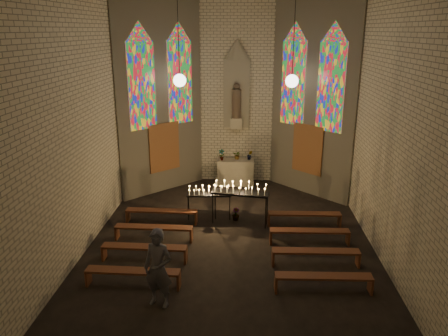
% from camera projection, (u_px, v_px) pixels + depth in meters
% --- Properties ---
extents(floor, '(12.00, 12.00, 0.00)m').
position_uv_depth(floor, '(230.00, 250.00, 12.12)').
color(floor, black).
rests_on(floor, ground).
extents(room, '(8.22, 12.43, 7.00)m').
position_uv_depth(room, '(235.00, 98.00, 14.20)').
color(room, beige).
rests_on(room, ground).
extents(altar, '(1.40, 0.60, 1.00)m').
position_uv_depth(altar, '(236.00, 172.00, 17.15)').
color(altar, beige).
rests_on(altar, ground).
extents(flower_vase_left, '(0.25, 0.18, 0.45)m').
position_uv_depth(flower_vase_left, '(222.00, 155.00, 16.90)').
color(flower_vase_left, '#4C723F').
rests_on(flower_vase_left, altar).
extents(flower_vase_center, '(0.39, 0.37, 0.34)m').
position_uv_depth(flower_vase_center, '(237.00, 155.00, 17.04)').
color(flower_vase_center, '#4C723F').
rests_on(flower_vase_center, altar).
extents(flower_vase_right, '(0.21, 0.17, 0.37)m').
position_uv_depth(flower_vase_right, '(250.00, 155.00, 17.00)').
color(flower_vase_right, '#4C723F').
rests_on(flower_vase_right, altar).
extents(aisle_flower_pot, '(0.24, 0.24, 0.41)m').
position_uv_depth(aisle_flower_pot, '(236.00, 214.00, 13.98)').
color(aisle_flower_pot, '#4C723F').
rests_on(aisle_flower_pot, ground).
extents(votive_stand_left, '(1.43, 0.41, 1.04)m').
position_uv_depth(votive_stand_left, '(209.00, 192.00, 13.91)').
color(votive_stand_left, black).
rests_on(votive_stand_left, ground).
extents(votive_stand_right, '(1.83, 0.74, 1.31)m').
position_uv_depth(votive_stand_right, '(240.00, 190.00, 13.45)').
color(votive_stand_right, black).
rests_on(votive_stand_right, ground).
extents(pew_left_0, '(2.25, 0.37, 0.43)m').
position_uv_depth(pew_left_0, '(162.00, 212.00, 13.75)').
color(pew_left_0, '#5B2D1A').
rests_on(pew_left_0, ground).
extents(pew_right_0, '(2.25, 0.37, 0.43)m').
position_uv_depth(pew_right_0, '(304.00, 215.00, 13.53)').
color(pew_right_0, '#5B2D1A').
rests_on(pew_right_0, ground).
extents(pew_left_1, '(2.25, 0.37, 0.43)m').
position_uv_depth(pew_left_1, '(154.00, 229.00, 12.61)').
color(pew_left_1, '#5B2D1A').
rests_on(pew_left_1, ground).
extents(pew_right_1, '(2.25, 0.37, 0.43)m').
position_uv_depth(pew_right_1, '(310.00, 232.00, 12.39)').
color(pew_right_1, '#5B2D1A').
rests_on(pew_right_1, ground).
extents(pew_left_2, '(2.25, 0.37, 0.43)m').
position_uv_depth(pew_left_2, '(144.00, 249.00, 11.47)').
color(pew_left_2, '#5B2D1A').
rests_on(pew_left_2, ground).
extents(pew_right_2, '(2.25, 0.37, 0.43)m').
position_uv_depth(pew_right_2, '(316.00, 253.00, 11.24)').
color(pew_right_2, '#5B2D1A').
rests_on(pew_right_2, ground).
extents(pew_left_3, '(2.25, 0.37, 0.43)m').
position_uv_depth(pew_left_3, '(133.00, 273.00, 10.33)').
color(pew_left_3, '#5B2D1A').
rests_on(pew_left_3, ground).
extents(pew_right_3, '(2.25, 0.37, 0.43)m').
position_uv_depth(pew_right_3, '(323.00, 278.00, 10.10)').
color(pew_right_3, '#5B2D1A').
rests_on(pew_right_3, ground).
extents(visitor, '(0.76, 0.61, 1.81)m').
position_uv_depth(visitor, '(158.00, 268.00, 9.47)').
color(visitor, '#55545F').
rests_on(visitor, ground).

